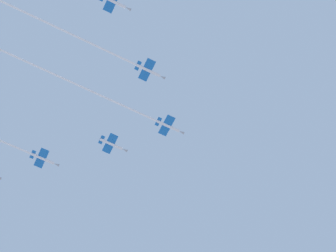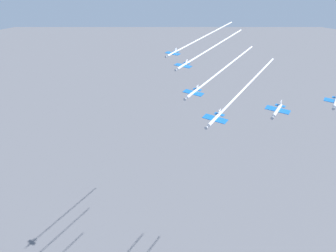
% 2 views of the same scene
% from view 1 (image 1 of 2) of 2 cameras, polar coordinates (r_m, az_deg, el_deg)
% --- Properties ---
extents(jet_lead, '(77.75, 17.34, 2.44)m').
position_cam_1_polar(jet_lead, '(201.22, -6.56, 2.97)').
color(jet_lead, white).
extents(jet_port_inner, '(11.80, 8.77, 2.44)m').
position_cam_1_polar(jet_port_inner, '(208.94, -5.93, -1.93)').
color(jet_port_inner, white).
extents(jet_starboard_inner, '(78.91, 17.55, 2.44)m').
position_cam_1_polar(jet_starboard_inner, '(195.28, -9.12, 9.06)').
color(jet_starboard_inner, white).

